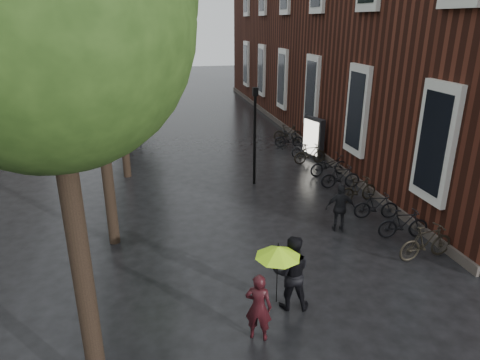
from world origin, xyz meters
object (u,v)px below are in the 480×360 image
object	(u,v)px
person_burgundy	(258,307)
pedestrian_walking	(340,208)
ad_lightbox	(313,138)
lamp_post	(255,127)
parked_bicycles	(334,171)
person_black	(291,272)

from	to	relation	value
person_burgundy	pedestrian_walking	world-z (taller)	pedestrian_walking
ad_lightbox	lamp_post	distance (m)	4.87
pedestrian_walking	parked_bicycles	size ratio (longest dim) A/B	0.12
pedestrian_walking	parked_bicycles	world-z (taller)	pedestrian_walking
lamp_post	parked_bicycles	bearing A→B (deg)	-7.75
parked_bicycles	lamp_post	distance (m)	3.90
person_black	parked_bicycles	bearing A→B (deg)	-107.51
person_black	ad_lightbox	xyz separation A→B (m)	(4.80, 10.97, 0.09)
person_burgundy	pedestrian_walking	size ratio (longest dim) A/B	0.98
pedestrian_walking	lamp_post	world-z (taller)	lamp_post
person_black	lamp_post	xyz separation A→B (m)	(1.13, 8.10, 1.49)
parked_bicycles	ad_lightbox	bearing A→B (deg)	84.38
ad_lightbox	lamp_post	size ratio (longest dim) A/B	0.51
parked_bicycles	lamp_post	world-z (taller)	lamp_post
ad_lightbox	lamp_post	bearing A→B (deg)	-158.00
pedestrian_walking	person_black	bearing A→B (deg)	64.54
person_black	lamp_post	distance (m)	8.31
ad_lightbox	pedestrian_walking	bearing A→B (deg)	-120.81
person_black	pedestrian_walking	xyz separation A→B (m)	(2.80, 3.42, -0.13)
person_black	lamp_post	world-z (taller)	lamp_post
person_burgundy	pedestrian_walking	bearing A→B (deg)	-107.33
person_black	parked_bicycles	world-z (taller)	person_black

